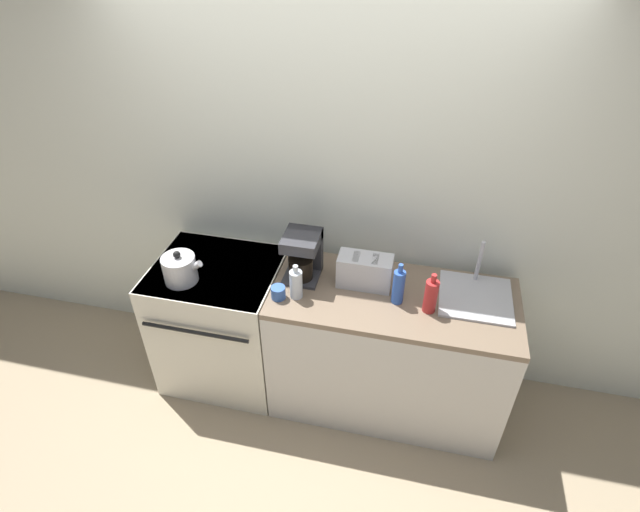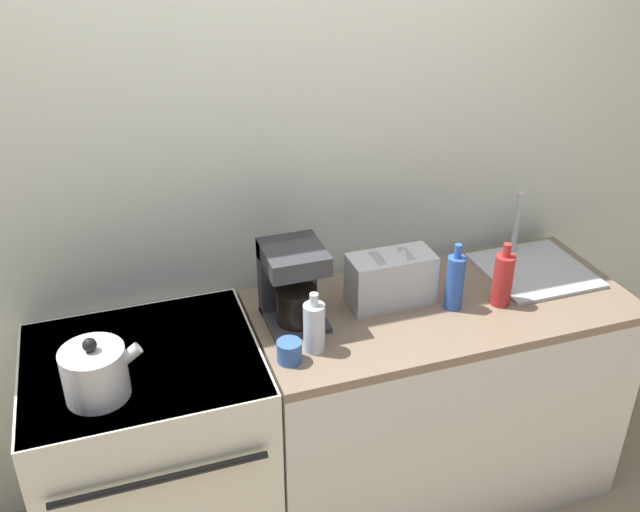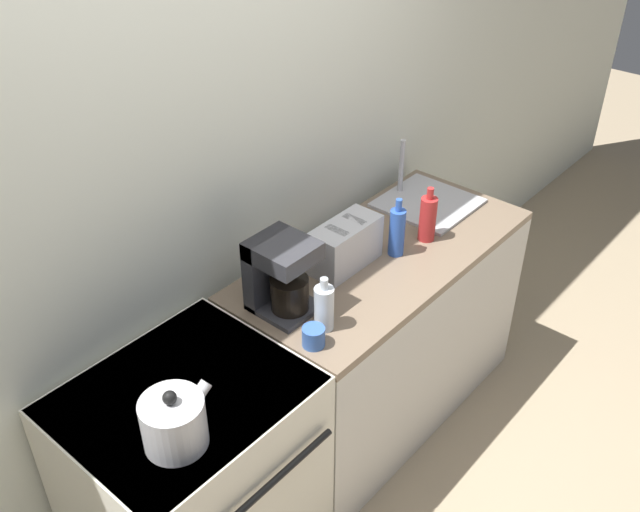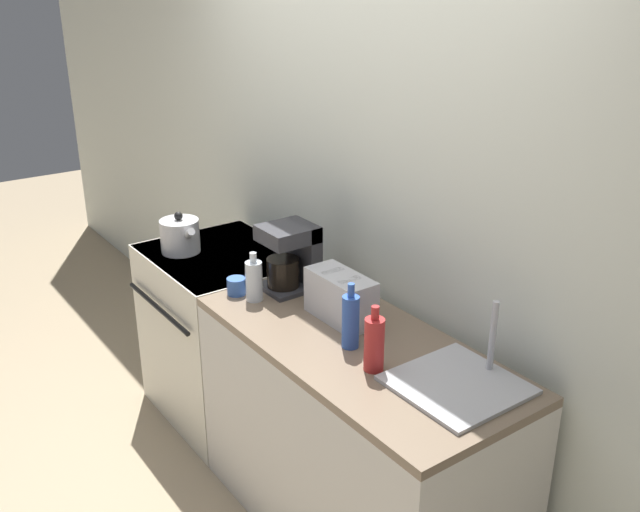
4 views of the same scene
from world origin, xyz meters
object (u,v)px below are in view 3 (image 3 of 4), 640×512
kettle (174,422)px  cup_blue (313,337)px  toaster (345,245)px  bottle_red (428,218)px  bottle_clear (324,307)px  stove (194,481)px  bottle_blue (397,231)px  coffee_maker (279,273)px

kettle → cup_blue: 0.61m
toaster → cup_blue: toaster is taller
bottle_red → cup_blue: (-0.84, -0.09, -0.07)m
bottle_clear → cup_blue: bearing=-160.4°
stove → toaster: (0.92, 0.06, 0.55)m
bottle_red → bottle_blue: bearing=169.3°
kettle → stove: bearing=47.1°
stove → bottle_clear: (0.56, -0.14, 0.54)m
stove → bottle_blue: size_ratio=3.48×
toaster → bottle_blue: bottle_blue is taller
kettle → cup_blue: (0.61, -0.02, -0.05)m
coffee_maker → bottle_clear: size_ratio=1.35×
stove → bottle_clear: size_ratio=4.15×
kettle → bottle_blue: 1.27m
bottle_clear → bottle_red: 0.75m
kettle → bottle_red: 1.45m
kettle → coffee_maker: 0.73m
bottle_blue → bottle_red: (0.18, -0.03, -0.00)m
bottle_clear → cup_blue: bottle_clear is taller
stove → cup_blue: bearing=-20.3°
cup_blue → bottle_blue: bearing=10.2°
kettle → toaster: 1.09m
bottle_blue → cup_blue: bearing=-169.8°
bottle_blue → cup_blue: size_ratio=3.16×
stove → bottle_red: (1.31, -0.09, 0.55)m
stove → coffee_maker: (0.55, 0.07, 0.60)m
kettle → cup_blue: kettle is taller
stove → bottle_red: 1.42m
toaster → cup_blue: (-0.46, -0.23, -0.06)m
toaster → bottle_blue: 0.23m
toaster → coffee_maker: coffee_maker is taller
bottle_clear → bottle_blue: 0.57m
coffee_maker → bottle_blue: bearing=-11.9°
toaster → kettle: bearing=-168.9°
toaster → bottle_clear: (-0.36, -0.19, -0.01)m
stove → bottle_blue: bottle_blue is taller
coffee_maker → cup_blue: bearing=-109.2°
coffee_maker → stove: bearing=-172.8°
kettle → bottle_red: size_ratio=0.98×
toaster → stove: bearing=-176.5°
coffee_maker → bottle_blue: coffee_maker is taller
stove → kettle: size_ratio=3.70×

